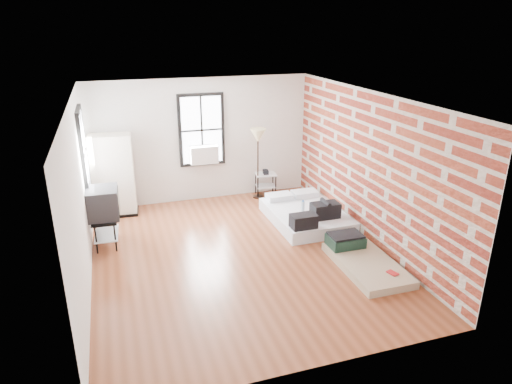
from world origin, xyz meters
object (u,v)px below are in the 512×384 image
object	(u,v)px
wardrobe	(113,176)
tv_stand	(103,205)
mattress_main	(306,214)
floor_lamp	(258,139)
mattress_bare	(361,258)
side_table	(266,178)

from	to	relation	value
wardrobe	tv_stand	xyz separation A→B (m)	(-0.22, -1.46, -0.08)
tv_stand	mattress_main	bearing A→B (deg)	-0.02
floor_lamp	tv_stand	xyz separation A→B (m)	(-3.44, -1.46, -0.62)
tv_stand	floor_lamp	bearing A→B (deg)	25.85
mattress_bare	side_table	size ratio (longest dim) A/B	2.65
mattress_bare	tv_stand	bearing A→B (deg)	153.51
wardrobe	floor_lamp	size ratio (longest dim) A/B	1.06
mattress_bare	tv_stand	size ratio (longest dim) A/B	1.53
side_table	floor_lamp	world-z (taller)	floor_lamp
mattress_bare	wardrobe	size ratio (longest dim) A/B	0.96
mattress_main	mattress_bare	size ratio (longest dim) A/B	1.14
side_table	floor_lamp	distance (m)	1.02
mattress_main	side_table	xyz separation A→B (m)	(-0.30, 1.73, 0.26)
wardrobe	side_table	xyz separation A→B (m)	(3.44, 0.07, -0.45)
mattress_main	tv_stand	bearing A→B (deg)	176.48
mattress_bare	floor_lamp	bearing A→B (deg)	101.75
mattress_bare	side_table	bearing A→B (deg)	98.23
mattress_bare	floor_lamp	world-z (taller)	floor_lamp
tv_stand	mattress_bare	bearing A→B (deg)	-24.30
side_table	tv_stand	xyz separation A→B (m)	(-3.66, -1.53, 0.37)
mattress_bare	side_table	world-z (taller)	side_table
floor_lamp	tv_stand	world-z (taller)	floor_lamp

